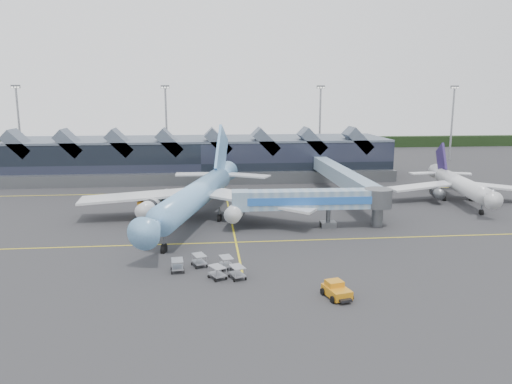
{
  "coord_description": "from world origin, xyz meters",
  "views": [
    {
      "loc": [
        -3.92,
        -74.25,
        20.31
      ],
      "look_at": [
        3.84,
        2.22,
        5.0
      ],
      "focal_mm": 35.0,
      "sensor_mm": 36.0,
      "label": 1
    }
  ],
  "objects": [
    {
      "name": "ground",
      "position": [
        0.0,
        0.0,
        0.0
      ],
      "size": [
        260.0,
        260.0,
        0.0
      ],
      "primitive_type": "plane",
      "color": "#242427",
      "rests_on": "ground"
    },
    {
      "name": "main_airliner",
      "position": [
        -5.21,
        4.91,
        4.35
      ],
      "size": [
        38.77,
        45.46,
        14.81
      ],
      "rotation": [
        0.0,
        0.0,
        -0.26
      ],
      "color": "#669FCF",
      "rests_on": "ground"
    },
    {
      "name": "taxi_stripes",
      "position": [
        0.0,
        10.0,
        0.01
      ],
      "size": [
        120.0,
        60.0,
        0.01
      ],
      "color": "gold",
      "rests_on": "ground"
    },
    {
      "name": "tree_line_far",
      "position": [
        0.0,
        110.0,
        2.0
      ],
      "size": [
        260.0,
        4.0,
        4.0
      ],
      "primitive_type": "cube",
      "color": "black",
      "rests_on": "ground"
    },
    {
      "name": "fuel_truck",
      "position": [
        -12.15,
        9.69,
        2.01
      ],
      "size": [
        5.51,
        10.69,
        3.59
      ],
      "rotation": [
        0.0,
        0.0,
        -0.3
      ],
      "color": "black",
      "rests_on": "ground"
    },
    {
      "name": "jet_bridge",
      "position": [
        13.61,
        -1.44,
        4.23
      ],
      "size": [
        24.62,
        4.24,
        5.98
      ],
      "rotation": [
        0.0,
        0.0,
        -0.02
      ],
      "color": "#6689AB",
      "rests_on": "ground"
    },
    {
      "name": "terminal",
      "position": [
        -5.07,
        47.35,
        4.88
      ],
      "size": [
        90.0,
        22.25,
        12.52
      ],
      "color": "black",
      "rests_on": "ground"
    },
    {
      "name": "light_masts",
      "position": [
        21.0,
        62.8,
        12.49
      ],
      "size": [
        132.4,
        42.56,
        22.45
      ],
      "color": "gray",
      "rests_on": "ground"
    },
    {
      "name": "regional_jet",
      "position": [
        44.04,
        14.83,
        3.28
      ],
      "size": [
        27.42,
        30.15,
        10.35
      ],
      "rotation": [
        0.0,
        0.0,
        -0.14
      ],
      "color": "silver",
      "rests_on": "ground"
    },
    {
      "name": "pushback_tug",
      "position": [
        8.96,
        -27.94,
        0.72
      ],
      "size": [
        2.93,
        3.92,
        1.6
      ],
      "rotation": [
        0.0,
        0.0,
        0.24
      ],
      "color": "#C47912",
      "rests_on": "ground"
    },
    {
      "name": "baggage_carts",
      "position": [
        -3.53,
        -19.56,
        0.81
      ],
      "size": [
        8.45,
        6.88,
        1.44
      ],
      "rotation": [
        0.0,
        0.0,
        0.24
      ],
      "color": "#989AA0",
      "rests_on": "ground"
    }
  ]
}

